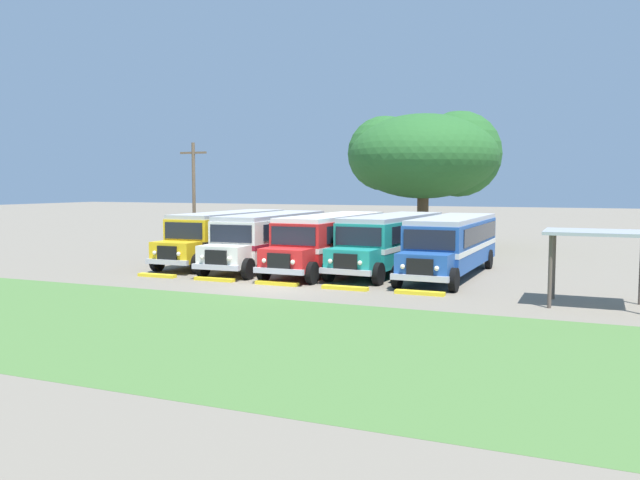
# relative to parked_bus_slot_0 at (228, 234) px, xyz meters

# --- Properties ---
(ground_plane) EXTENTS (220.00, 220.00, 0.00)m
(ground_plane) POSITION_rel_parked_bus_slot_0_xyz_m (6.46, -6.99, -1.58)
(ground_plane) COLOR slate
(foreground_grass_strip) EXTENTS (80.00, 11.33, 0.01)m
(foreground_grass_strip) POSITION_rel_parked_bus_slot_0_xyz_m (6.46, -15.39, -1.58)
(foreground_grass_strip) COLOR #4C7538
(foreground_grass_strip) RESTS_ON ground_plane
(parked_bus_slot_0) EXTENTS (2.77, 10.85, 2.82)m
(parked_bus_slot_0) POSITION_rel_parked_bus_slot_0_xyz_m (0.00, 0.00, 0.00)
(parked_bus_slot_0) COLOR yellow
(parked_bus_slot_0) RESTS_ON ground_plane
(parked_bus_slot_1) EXTENTS (2.94, 10.87, 2.82)m
(parked_bus_slot_1) POSITION_rel_parked_bus_slot_0_xyz_m (3.15, -0.80, 0.00)
(parked_bus_slot_1) COLOR silver
(parked_bus_slot_1) RESTS_ON ground_plane
(parked_bus_slot_2) EXTENTS (2.83, 10.86, 2.82)m
(parked_bus_slot_2) POSITION_rel_parked_bus_slot_0_xyz_m (6.66, -0.90, 0.00)
(parked_bus_slot_2) COLOR red
(parked_bus_slot_2) RESTS_ON ground_plane
(parked_bus_slot_3) EXTENTS (3.22, 10.92, 2.82)m
(parked_bus_slot_3) POSITION_rel_parked_bus_slot_0_xyz_m (9.64, 0.02, 0.00)
(parked_bus_slot_3) COLOR teal
(parked_bus_slot_3) RESTS_ON ground_plane
(parked_bus_slot_4) EXTENTS (2.86, 10.86, 2.82)m
(parked_bus_slot_4) POSITION_rel_parked_bus_slot_0_xyz_m (12.83, -0.55, 0.00)
(parked_bus_slot_4) COLOR #23519E
(parked_bus_slot_4) RESTS_ON ground_plane
(curb_wheelstop_0) EXTENTS (2.00, 0.36, 0.15)m
(curb_wheelstop_0) POSITION_rel_parked_bus_slot_0_xyz_m (0.11, -6.62, -1.51)
(curb_wheelstop_0) COLOR yellow
(curb_wheelstop_0) RESTS_ON ground_plane
(curb_wheelstop_1) EXTENTS (2.00, 0.36, 0.15)m
(curb_wheelstop_1) POSITION_rel_parked_bus_slot_0_xyz_m (3.29, -6.62, -1.51)
(curb_wheelstop_1) COLOR yellow
(curb_wheelstop_1) RESTS_ON ground_plane
(curb_wheelstop_2) EXTENTS (2.00, 0.36, 0.15)m
(curb_wheelstop_2) POSITION_rel_parked_bus_slot_0_xyz_m (6.46, -6.62, -1.51)
(curb_wheelstop_2) COLOR yellow
(curb_wheelstop_2) RESTS_ON ground_plane
(curb_wheelstop_3) EXTENTS (2.00, 0.36, 0.15)m
(curb_wheelstop_3) POSITION_rel_parked_bus_slot_0_xyz_m (9.63, -6.62, -1.51)
(curb_wheelstop_3) COLOR yellow
(curb_wheelstop_3) RESTS_ON ground_plane
(curb_wheelstop_4) EXTENTS (2.00, 0.36, 0.15)m
(curb_wheelstop_4) POSITION_rel_parked_bus_slot_0_xyz_m (12.81, -6.62, -1.51)
(curb_wheelstop_4) COLOR yellow
(curb_wheelstop_4) RESTS_ON ground_plane
(broad_shade_tree) EXTENTS (10.26, 10.77, 9.42)m
(broad_shade_tree) POSITION_rel_parked_bus_slot_0_xyz_m (8.21, 12.79, 4.73)
(broad_shade_tree) COLOR brown
(broad_shade_tree) RESTS_ON ground_plane
(utility_pole) EXTENTS (1.80, 0.20, 6.87)m
(utility_pole) POSITION_rel_parked_bus_slot_0_xyz_m (-3.09, 1.29, 2.10)
(utility_pole) COLOR brown
(utility_pole) RESTS_ON ground_plane
(waiting_shelter) EXTENTS (3.60, 2.60, 2.72)m
(waiting_shelter) POSITION_rel_parked_bus_slot_0_xyz_m (19.23, -6.57, 0.87)
(waiting_shelter) COLOR brown
(waiting_shelter) RESTS_ON ground_plane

